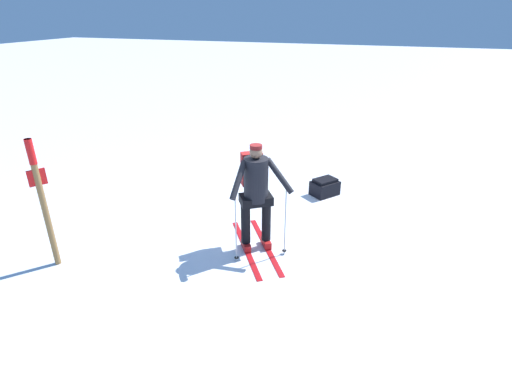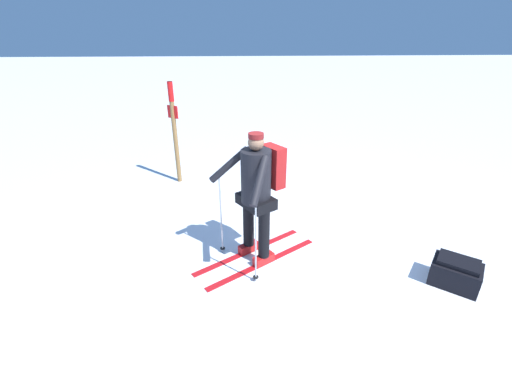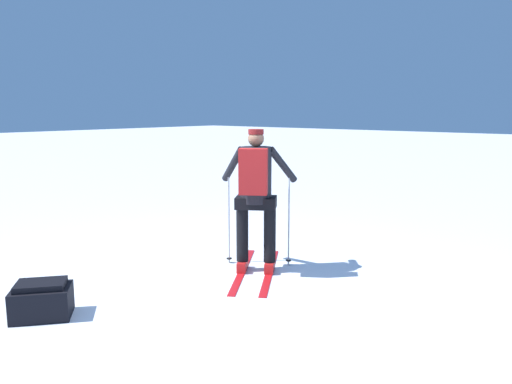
% 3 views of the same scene
% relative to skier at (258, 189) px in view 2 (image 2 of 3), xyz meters
% --- Properties ---
extents(ground_plane, '(80.00, 80.00, 0.00)m').
position_rel_skier_xyz_m(ground_plane, '(0.10, 0.65, -1.05)').
color(ground_plane, white).
extents(skier, '(1.35, 1.73, 1.77)m').
position_rel_skier_xyz_m(skier, '(0.00, 0.00, 0.00)').
color(skier, red).
rests_on(skier, ground_plane).
extents(dropped_backpack, '(0.64, 0.67, 0.36)m').
position_rel_skier_xyz_m(dropped_backpack, '(0.71, 2.39, -0.87)').
color(dropped_backpack, black).
rests_on(dropped_backpack, ground_plane).
extents(trail_marker, '(0.15, 0.21, 2.01)m').
position_rel_skier_xyz_m(trail_marker, '(-2.74, -1.45, 0.13)').
color(trail_marker, olive).
rests_on(trail_marker, ground_plane).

